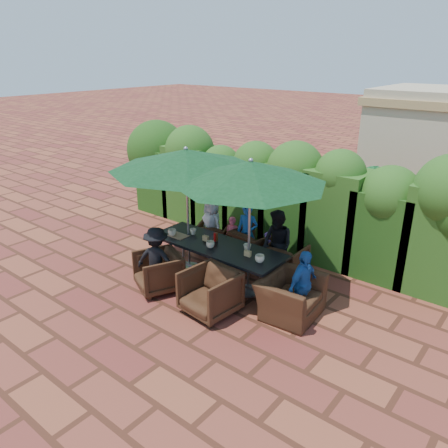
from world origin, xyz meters
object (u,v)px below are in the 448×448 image
Objects in this scene: chair_near_right at (210,290)px; chair_end_right at (291,290)px; dining_table at (217,248)px; chair_far_mid at (253,245)px; umbrella_right at (251,173)px; chair_far_right at (286,259)px; chair_far_left at (213,236)px; chair_near_left at (158,270)px; umbrella_left at (186,160)px.

chair_end_right is (1.05, 0.79, 0.03)m from chair_near_right.
chair_far_mid is (0.08, 1.06, -0.28)m from dining_table.
umbrella_right is 3.27× the size of chair_far_mid.
umbrella_right is 2.10m from chair_far_right.
chair_far_right is (1.83, -0.01, 0.01)m from chair_far_left.
chair_far_mid is 0.95× the size of chair_near_right.
chair_far_mid is (1.02, 0.05, 0.05)m from chair_far_left.
chair_far_right reaches higher than chair_far_left.
chair_near_right is (1.23, 0.00, 0.03)m from chair_near_left.
umbrella_right is at bearing 131.46° from chair_far_mid.
chair_end_right reaches higher than chair_far_left.
chair_far_mid is at bearing 158.75° from chair_far_left.
umbrella_right is 2.52× the size of chair_end_right.
chair_far_left is at bearing 62.02° from chair_end_right.
chair_far_left is at bearing 100.44° from umbrella_left.
dining_table is at bearing 81.51° from chair_end_right.
chair_end_right is (0.96, -0.16, -1.77)m from umbrella_right.
dining_table is at bearing -3.88° from umbrella_left.
chair_end_right is (1.66, -0.11, -0.23)m from dining_table.
chair_near_right is (0.61, -0.90, -0.26)m from dining_table.
chair_far_right is 0.91× the size of chair_near_left.
dining_table is 2.58× the size of chair_end_right.
chair_end_right reaches higher than chair_near_right.
chair_near_right is at bearing 24.91° from chair_near_left.
chair_far_mid is (-0.61, 1.02, -1.82)m from umbrella_right.
chair_far_left is 0.96× the size of chair_far_right.
chair_far_left is at bearing 13.44° from chair_far_mid.
umbrella_right is 2.44m from chair_near_left.
chair_far_left is (-1.63, 0.97, -1.87)m from umbrella_right.
chair_far_left is 1.83m from chair_far_right.
chair_near_left is at bearing -174.24° from chair_near_right.
chair_far_mid reaches higher than chair_far_left.
chair_near_right is at bearing 104.82° from chair_far_left.
chair_far_right is (0.89, 1.00, -0.32)m from dining_table.
chair_near_left is at bearing 75.26° from chair_far_left.
umbrella_right reaches higher than chair_far_mid.
chair_near_left is 2.41m from chair_end_right.
chair_far_mid is 0.81m from chair_far_right.
umbrella_left reaches higher than chair_far_left.
chair_far_mid reaches higher than chair_far_right.
umbrella_left is 3.43× the size of chair_near_right.
chair_near_right reaches higher than chair_far_left.
chair_end_right is at bearing 43.98° from chair_near_left.
chair_near_left reaches higher than chair_far_left.
chair_far_left is 0.83× the size of chair_near_right.
chair_near_right reaches higher than dining_table.
umbrella_right is at bearing 90.39° from chair_near_right.
umbrella_left is at bearing 150.82° from chair_near_right.
chair_near_right is at bearing 80.35° from chair_far_right.
chair_far_mid reaches higher than dining_table.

